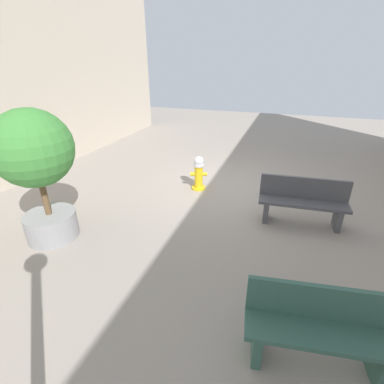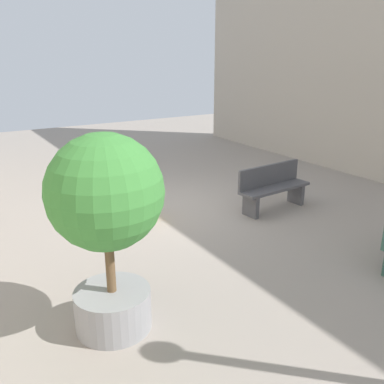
% 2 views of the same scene
% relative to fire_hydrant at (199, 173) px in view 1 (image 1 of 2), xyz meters
% --- Properties ---
extents(ground_plane, '(23.40, 23.40, 0.00)m').
position_rel_fire_hydrant_xyz_m(ground_plane, '(-0.76, -0.38, -0.44)').
color(ground_plane, gray).
extents(fire_hydrant, '(0.44, 0.42, 0.87)m').
position_rel_fire_hydrant_xyz_m(fire_hydrant, '(0.00, 0.00, 0.00)').
color(fire_hydrant, gold).
rests_on(fire_hydrant, ground_plane).
extents(bench_near, '(1.75, 0.57, 0.95)m').
position_rel_fire_hydrant_xyz_m(bench_near, '(-2.49, 0.91, 0.06)').
color(bench_near, '#4C4C51').
rests_on(bench_near, ground_plane).
extents(bench_far, '(1.60, 0.66, 0.95)m').
position_rel_fire_hydrant_xyz_m(bench_far, '(-2.62, 3.99, 0.05)').
color(bench_far, '#33594C').
rests_on(bench_far, ground_plane).
extents(planter_tree, '(1.32, 1.32, 2.40)m').
position_rel_fire_hydrant_xyz_m(planter_tree, '(1.94, 2.99, 1.07)').
color(planter_tree, gray).
rests_on(planter_tree, ground_plane).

